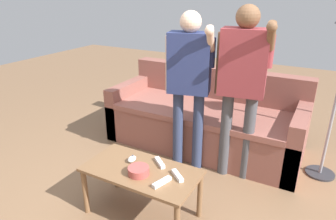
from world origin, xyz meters
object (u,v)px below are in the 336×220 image
(snack_bowl, at_px, (139,171))
(player_center, at_px, (189,75))
(game_remote_nunchuk, at_px, (132,159))
(game_remote_wand_near, at_px, (160,163))
(couch, at_px, (206,120))
(game_remote_wand_far, at_px, (162,182))
(game_remote_wand_spare, at_px, (178,176))
(coffee_table, at_px, (141,176))
(player_right, at_px, (242,76))

(snack_bowl, distance_m, player_center, 1.05)
(game_remote_nunchuk, xyz_separation_m, game_remote_wand_near, (0.22, 0.07, -0.01))
(couch, relative_size, snack_bowl, 13.42)
(couch, height_order, snack_bowl, couch)
(player_center, height_order, game_remote_wand_far, player_center)
(snack_bowl, xyz_separation_m, game_remote_wand_spare, (0.28, 0.11, -0.01))
(player_center, bearing_deg, game_remote_wand_spare, -70.02)
(snack_bowl, distance_m, game_remote_wand_far, 0.22)
(snack_bowl, distance_m, game_remote_nunchuk, 0.19)
(game_remote_wand_far, relative_size, game_remote_wand_spare, 1.20)
(coffee_table, bearing_deg, player_right, 62.20)
(game_remote_wand_spare, bearing_deg, game_remote_wand_near, 156.12)
(snack_bowl, height_order, player_center, player_center)
(coffee_table, bearing_deg, player_center, 89.46)
(snack_bowl, bearing_deg, player_right, 64.60)
(game_remote_wand_near, distance_m, game_remote_wand_spare, 0.23)
(game_remote_wand_far, bearing_deg, couch, 99.73)
(coffee_table, relative_size, game_remote_wand_spare, 6.55)
(player_right, bearing_deg, game_remote_wand_spare, -102.13)
(player_right, bearing_deg, game_remote_wand_near, -116.69)
(game_remote_wand_far, bearing_deg, player_center, 103.82)
(player_center, relative_size, game_remote_wand_spare, 11.33)
(player_center, distance_m, game_remote_wand_near, 0.90)
(game_remote_nunchuk, distance_m, player_center, 0.96)
(coffee_table, height_order, player_right, player_right)
(game_remote_nunchuk, height_order, player_center, player_center)
(game_remote_wand_spare, bearing_deg, coffee_table, -171.64)
(game_remote_nunchuk, bearing_deg, snack_bowl, -39.78)
(snack_bowl, relative_size, player_center, 0.10)
(player_center, height_order, player_right, player_right)
(coffee_table, distance_m, game_remote_wand_near, 0.18)
(player_center, bearing_deg, game_remote_nunchuk, -99.90)
(snack_bowl, xyz_separation_m, game_remote_wand_near, (0.07, 0.20, -0.01))
(snack_bowl, height_order, player_right, player_right)
(game_remote_wand_near, bearing_deg, coffee_table, -123.81)
(coffee_table, relative_size, snack_bowl, 5.57)
(player_right, relative_size, game_remote_wand_spare, 11.76)
(game_remote_nunchuk, height_order, game_remote_wand_far, game_remote_nunchuk)
(game_remote_wand_spare, bearing_deg, player_center, 109.98)
(coffee_table, distance_m, player_center, 1.05)
(player_right, relative_size, game_remote_wand_far, 9.78)
(game_remote_wand_near, bearing_deg, snack_bowl, -109.93)
(coffee_table, xyz_separation_m, game_remote_wand_near, (0.09, 0.14, 0.08))
(couch, bearing_deg, game_remote_wand_spare, -76.87)
(player_center, height_order, game_remote_wand_spare, player_center)
(game_remote_wand_far, bearing_deg, game_remote_wand_spare, 64.03)
(snack_bowl, height_order, game_remote_nunchuk, snack_bowl)
(player_center, bearing_deg, snack_bowl, -89.29)
(coffee_table, distance_m, game_remote_nunchuk, 0.17)
(coffee_table, relative_size, player_center, 0.58)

